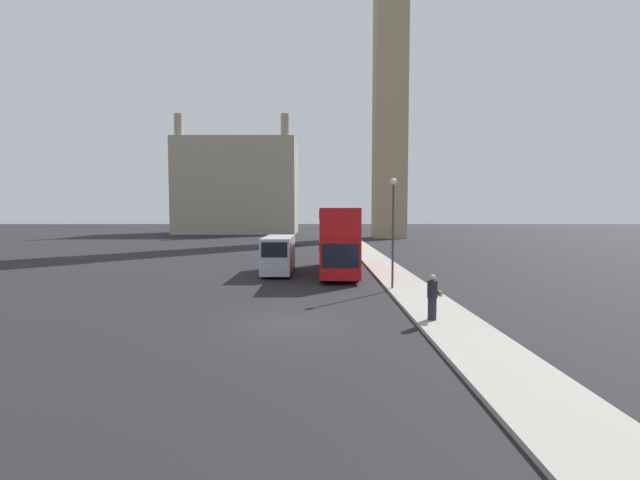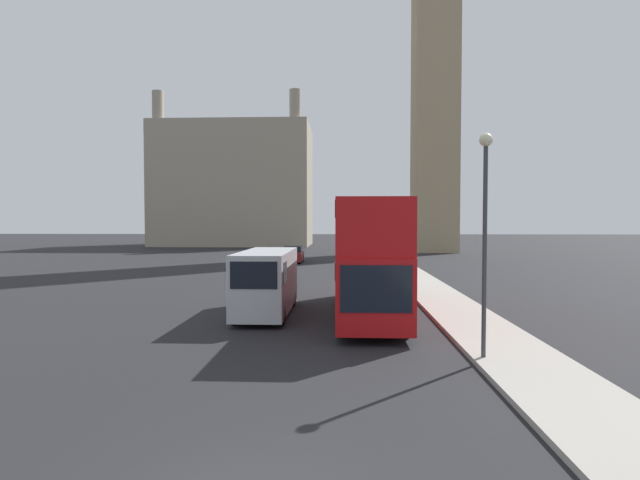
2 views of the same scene
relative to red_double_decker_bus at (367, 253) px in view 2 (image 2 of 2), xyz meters
name	(u,v)px [view 2 (image 2 of 2)]	position (x,y,z in m)	size (l,w,h in m)	color
building_block_distant	(235,186)	(-18.59, 61.04, 7.22)	(24.68, 14.30, 23.77)	#9E937F
red_double_decker_bus	(367,253)	(0.00, 0.00, 0.00)	(2.52, 10.77, 4.62)	#B71114
white_van	(266,281)	(-4.14, -0.17, -1.15)	(2.00, 6.12, 2.64)	#B2B7BC
street_lamp	(485,212)	(2.83, -6.80, 1.54)	(0.36, 0.36, 6.08)	#38383D
parked_sedan	(293,255)	(-5.64, 26.36, -1.86)	(1.79, 4.30, 1.56)	maroon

